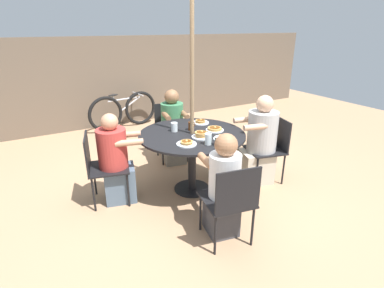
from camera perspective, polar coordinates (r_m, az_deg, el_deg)
The scene contains 22 objects.
ground_plane at distance 3.90m, azimuth 0.00°, elevation -8.53°, with size 12.00×12.00×0.00m, color tan.
back_fence at distance 6.42m, azimuth -14.35°, elevation 11.39°, with size 10.00×0.06×1.77m, color brown.
patio_table at distance 3.62m, azimuth 0.00°, elevation 0.36°, with size 1.28×1.28×0.76m.
umbrella_pole at distance 3.47m, azimuth 0.00°, elevation 7.85°, with size 0.05×0.05×2.27m, color #846B4C.
patio_chair_north at distance 3.58m, azimuth -17.01°, elevation -3.67°, with size 0.54×0.54×0.85m.
diner_north at distance 3.57m, azimuth -14.25°, elevation -3.40°, with size 0.54×0.43×1.08m.
patio_chair_east at distance 2.80m, azimuth 7.40°, elevation -10.35°, with size 0.52×0.52×0.85m.
diner_east at distance 2.92m, azimuth 5.93°, elevation -8.50°, with size 0.37×0.49×1.07m.
patio_chair_south at distance 4.08m, azimuth 14.82°, elevation -0.24°, with size 0.54×0.54×0.85m.
diner_south at distance 3.99m, azimuth 12.71°, elevation -0.01°, with size 0.56×0.47×1.17m.
patio_chair_west at distance 4.65m, azimuth -4.20°, elevation 3.17°, with size 0.52×0.52×0.85m.
diner_west at distance 4.49m, azimuth -3.66°, elevation 2.75°, with size 0.41×0.53×1.11m.
pancake_plate_a at distance 3.40m, azimuth 5.90°, elevation 1.09°, with size 0.22×0.22×0.05m.
pancake_plate_b at distance 3.24m, azimuth -1.03°, elevation 0.14°, with size 0.22×0.22×0.05m.
pancake_plate_c at distance 3.96m, azimuth 1.64°, elevation 4.21°, with size 0.22×0.22×0.06m.
pancake_plate_d at distance 3.44m, azimuth 1.78°, elevation 1.68°, with size 0.22×0.22×0.08m.
pancake_plate_e at distance 3.68m, azimuth 4.35°, elevation 2.83°, with size 0.22×0.22×0.05m.
syrup_bottle at distance 3.69m, azimuth -0.13°, elevation 3.54°, with size 0.10×0.07×0.15m.
coffee_cup at distance 3.22m, azimuth 5.06°, elevation 0.58°, with size 0.08×0.08×0.10m.
drinking_glass_a at distance 3.24m, azimuth 3.09°, elevation 0.95°, with size 0.08×0.08×0.12m, color silver.
drinking_glass_b at distance 3.65m, azimuth -3.38°, elevation 3.25°, with size 0.08×0.08×0.11m, color silver.
bicycle at distance 6.24m, azimuth -12.88°, elevation 6.24°, with size 1.46×0.44×0.72m.
Camera 1 is at (-1.66, -2.94, 1.97)m, focal length 28.00 mm.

